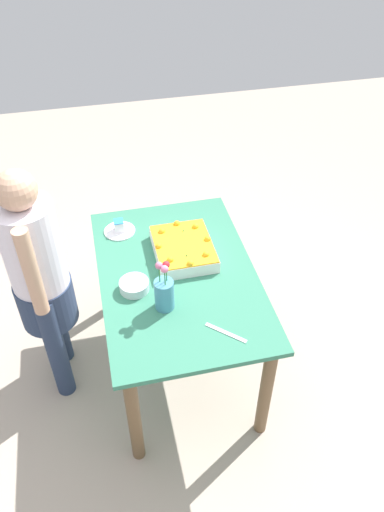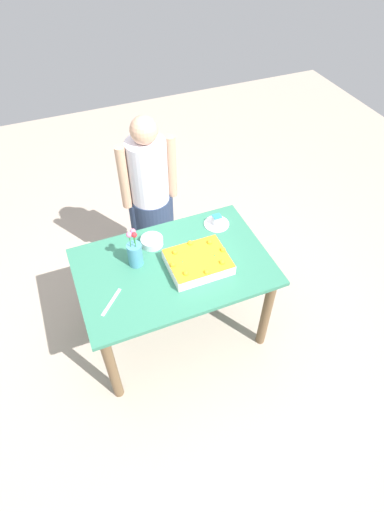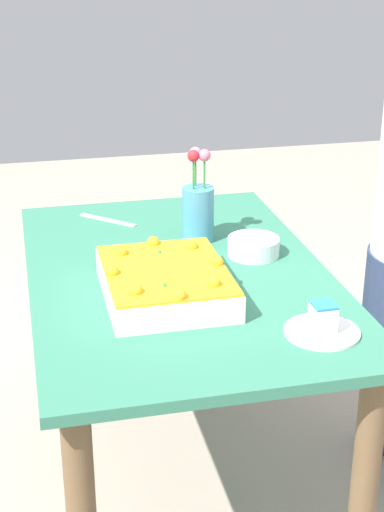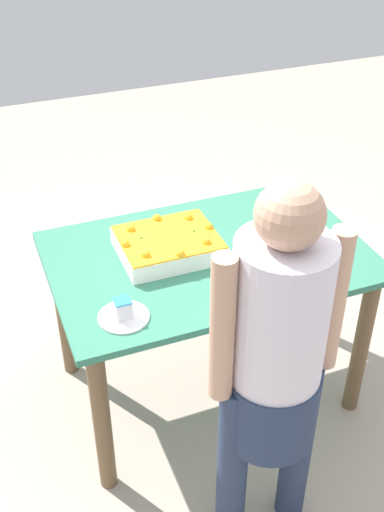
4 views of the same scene
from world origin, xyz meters
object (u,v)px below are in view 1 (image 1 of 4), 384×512
at_px(person_standing, 40,275).
at_px(flower_vase, 164,292).
at_px(fruit_bowl, 134,286).
at_px(cake_knife, 226,333).
at_px(serving_plate_with_slice, 119,229).
at_px(sheet_cake, 183,248).

bearing_deg(person_standing, flower_vase, -26.11).
relative_size(flower_vase, fruit_bowl, 1.90).
bearing_deg(cake_knife, serving_plate_with_slice, -22.26).
relative_size(serving_plate_with_slice, cake_knife, 0.84).
bearing_deg(fruit_bowl, cake_knife, 44.67).
bearing_deg(sheet_cake, fruit_bowl, -54.79).
distance_m(serving_plate_with_slice, fruit_bowl, 0.51).
xyz_separation_m(cake_knife, person_standing, (-0.54, -0.87, 0.07)).
distance_m(sheet_cake, fruit_bowl, 0.39).
bearing_deg(cake_knife, fruit_bowl, -1.98).
relative_size(fruit_bowl, person_standing, 0.11).
height_order(sheet_cake, flower_vase, flower_vase).
bearing_deg(serving_plate_with_slice, sheet_cake, 49.04).
xyz_separation_m(cake_knife, flower_vase, (-0.24, -0.26, 0.10)).
height_order(sheet_cake, person_standing, person_standing).
distance_m(fruit_bowl, person_standing, 0.50).
relative_size(flower_vase, person_standing, 0.20).
bearing_deg(person_standing, serving_plate_with_slice, 38.71).
bearing_deg(fruit_bowl, flower_vase, 40.50).
distance_m(serving_plate_with_slice, cake_knife, 1.00).
height_order(serving_plate_with_slice, fruit_bowl, serving_plate_with_slice).
relative_size(sheet_cake, fruit_bowl, 2.56).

